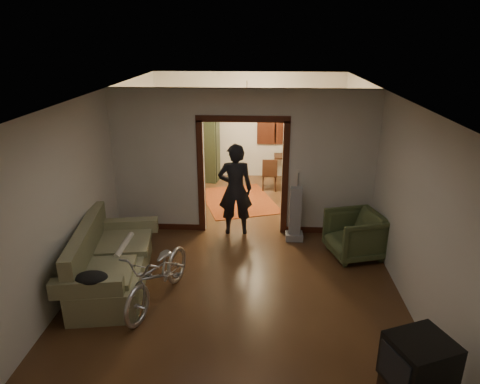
# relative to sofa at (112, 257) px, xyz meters

# --- Properties ---
(floor) EXTENTS (5.00, 8.50, 0.01)m
(floor) POSITION_rel_sofa_xyz_m (1.93, 1.36, -0.49)
(floor) COLOR #372011
(floor) RESTS_ON ground
(ceiling) EXTENTS (5.00, 8.50, 0.01)m
(ceiling) POSITION_rel_sofa_xyz_m (1.93, 1.36, 2.31)
(ceiling) COLOR white
(ceiling) RESTS_ON floor
(wall_back) EXTENTS (5.00, 0.02, 2.80)m
(wall_back) POSITION_rel_sofa_xyz_m (1.93, 5.61, 0.91)
(wall_back) COLOR beige
(wall_back) RESTS_ON floor
(wall_left) EXTENTS (0.02, 8.50, 2.80)m
(wall_left) POSITION_rel_sofa_xyz_m (-0.57, 1.36, 0.91)
(wall_left) COLOR beige
(wall_left) RESTS_ON floor
(wall_right) EXTENTS (0.02, 8.50, 2.80)m
(wall_right) POSITION_rel_sofa_xyz_m (4.43, 1.36, 0.91)
(wall_right) COLOR beige
(wall_right) RESTS_ON floor
(partition_wall) EXTENTS (5.00, 0.14, 2.80)m
(partition_wall) POSITION_rel_sofa_xyz_m (1.93, 2.11, 0.91)
(partition_wall) COLOR beige
(partition_wall) RESTS_ON floor
(door_casing) EXTENTS (1.74, 0.20, 2.32)m
(door_casing) POSITION_rel_sofa_xyz_m (1.93, 2.11, 0.61)
(door_casing) COLOR #37160C
(door_casing) RESTS_ON floor
(far_window) EXTENTS (0.98, 0.06, 1.28)m
(far_window) POSITION_rel_sofa_xyz_m (2.63, 5.57, 1.06)
(far_window) COLOR black
(far_window) RESTS_ON wall_back
(chandelier) EXTENTS (0.24, 0.24, 0.24)m
(chandelier) POSITION_rel_sofa_xyz_m (1.93, 3.86, 1.86)
(chandelier) COLOR #FFE0A5
(chandelier) RESTS_ON ceiling
(light_switch) EXTENTS (0.08, 0.01, 0.12)m
(light_switch) POSITION_rel_sofa_xyz_m (2.98, 2.03, 0.76)
(light_switch) COLOR silver
(light_switch) RESTS_ON partition_wall
(sofa) EXTENTS (1.27, 2.25, 0.98)m
(sofa) POSITION_rel_sofa_xyz_m (0.00, 0.00, 0.00)
(sofa) COLOR #666845
(sofa) RESTS_ON floor
(rolled_paper) EXTENTS (0.10, 0.80, 0.10)m
(rolled_paper) POSITION_rel_sofa_xyz_m (0.10, 0.30, 0.04)
(rolled_paper) COLOR beige
(rolled_paper) RESTS_ON sofa
(jacket) EXTENTS (0.44, 0.33, 0.13)m
(jacket) POSITION_rel_sofa_xyz_m (0.05, -0.91, 0.19)
(jacket) COLOR black
(jacket) RESTS_ON sofa
(bicycle) EXTENTS (1.06, 1.84, 0.91)m
(bicycle) POSITION_rel_sofa_xyz_m (0.82, -0.42, -0.03)
(bicycle) COLOR silver
(bicycle) RESTS_ON floor
(armchair) EXTENTS (1.09, 1.07, 0.81)m
(armchair) POSITION_rel_sofa_xyz_m (3.94, 1.15, -0.09)
(armchair) COLOR #434F2C
(armchair) RESTS_ON floor
(crt_tv) EXTENTS (0.73, 0.69, 0.49)m
(crt_tv) POSITION_rel_sofa_xyz_m (3.85, -2.32, 0.25)
(crt_tv) COLOR black
(crt_tv) RESTS_ON tv_stand
(vacuum) EXTENTS (0.35, 0.29, 1.07)m
(vacuum) POSITION_rel_sofa_xyz_m (2.93, 1.72, 0.04)
(vacuum) COLOR gray
(vacuum) RESTS_ON floor
(person) EXTENTS (0.70, 0.49, 1.81)m
(person) POSITION_rel_sofa_xyz_m (1.79, 1.97, 0.42)
(person) COLOR black
(person) RESTS_ON floor
(oriental_rug) EXTENTS (2.10, 2.40, 0.02)m
(oriental_rug) POSITION_rel_sofa_xyz_m (1.75, 3.67, -0.48)
(oriental_rug) COLOR maroon
(oriental_rug) RESTS_ON floor
(locker) EXTENTS (0.90, 0.61, 1.66)m
(locker) POSITION_rel_sofa_xyz_m (0.72, 5.14, 0.34)
(locker) COLOR #242B1A
(locker) RESTS_ON floor
(globe) EXTENTS (0.29, 0.29, 0.29)m
(globe) POSITION_rel_sofa_xyz_m (0.72, 5.14, 1.45)
(globe) COLOR #1E5972
(globe) RESTS_ON locker
(desk) EXTENTS (0.96, 0.60, 0.68)m
(desk) POSITION_rel_sofa_xyz_m (3.07, 5.25, -0.15)
(desk) COLOR black
(desk) RESTS_ON floor
(desk_chair) EXTENTS (0.40, 0.40, 0.83)m
(desk_chair) POSITION_rel_sofa_xyz_m (2.48, 4.50, -0.08)
(desk_chair) COLOR black
(desk_chair) RESTS_ON floor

